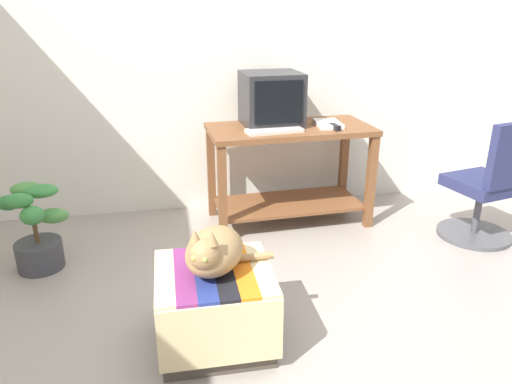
{
  "coord_description": "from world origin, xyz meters",
  "views": [
    {
      "loc": [
        -0.54,
        -1.8,
        1.59
      ],
      "look_at": [
        -0.05,
        0.85,
        0.55
      ],
      "focal_mm": 33.91,
      "sensor_mm": 36.0,
      "label": 1
    }
  ],
  "objects": [
    {
      "name": "stapler",
      "position": [
        0.64,
        1.45,
        0.78
      ],
      "size": [
        0.05,
        0.11,
        0.04
      ],
      "primitive_type": "cube",
      "rotation": [
        0.0,
        0.0,
        0.15
      ],
      "color": "black",
      "rests_on": "desk"
    },
    {
      "name": "ottoman_with_blanket",
      "position": [
        -0.37,
        0.21,
        0.21
      ],
      "size": [
        0.56,
        0.54,
        0.41
      ],
      "color": "#4C4238",
      "rests_on": "ground_plane"
    },
    {
      "name": "back_wall",
      "position": [
        0.0,
        2.05,
        1.3
      ],
      "size": [
        8.0,
        0.1,
        2.6
      ],
      "primitive_type": "cube",
      "color": "silver",
      "rests_on": "ground_plane"
    },
    {
      "name": "keyboard",
      "position": [
        0.2,
        1.46,
        0.77
      ],
      "size": [
        0.42,
        0.2,
        0.02
      ],
      "primitive_type": "cube",
      "rotation": [
        0.0,
        0.0,
        0.14
      ],
      "color": "beige",
      "rests_on": "desk"
    },
    {
      "name": "potted_plant",
      "position": [
        -1.41,
        1.17,
        0.25
      ],
      "size": [
        0.4,
        0.35,
        0.55
      ],
      "color": "#3D3D42",
      "rests_on": "ground_plane"
    },
    {
      "name": "cat",
      "position": [
        -0.37,
        0.21,
        0.52
      ],
      "size": [
        0.49,
        0.45,
        0.27
      ],
      "rotation": [
        0.0,
        0.0,
        -0.42
      ],
      "color": "#9E7A4C",
      "rests_on": "ottoman_with_blanket"
    },
    {
      "name": "book",
      "position": [
        0.63,
        1.57,
        0.77
      ],
      "size": [
        0.19,
        0.28,
        0.03
      ],
      "primitive_type": "cube",
      "rotation": [
        0.0,
        0.0,
        -0.06
      ],
      "color": "white",
      "rests_on": "desk"
    },
    {
      "name": "desk",
      "position": [
        0.35,
        1.6,
        0.51
      ],
      "size": [
        1.24,
        0.65,
        0.76
      ],
      "rotation": [
        0.0,
        0.0,
        0.06
      ],
      "color": "brown",
      "rests_on": "ground_plane"
    },
    {
      "name": "tv_monitor",
      "position": [
        0.22,
        1.69,
        0.94
      ],
      "size": [
        0.44,
        0.43,
        0.39
      ],
      "rotation": [
        0.0,
        0.0,
        0.06
      ],
      "color": "#28282B",
      "rests_on": "desk"
    },
    {
      "name": "ground_plane",
      "position": [
        0.0,
        0.0,
        0.0
      ],
      "size": [
        14.0,
        14.0,
        0.0
      ],
      "primitive_type": "plane",
      "color": "#9E9389"
    },
    {
      "name": "pen",
      "position": [
        0.68,
        1.62,
        0.76
      ],
      "size": [
        0.11,
        0.1,
        0.01
      ],
      "primitive_type": "cylinder",
      "rotation": [
        0.0,
        1.57,
        0.7
      ],
      "color": "#B7B7BC",
      "rests_on": "desk"
    },
    {
      "name": "office_chair",
      "position": [
        1.64,
        1.02,
        0.39
      ],
      "size": [
        0.52,
        0.52,
        0.89
      ],
      "rotation": [
        0.0,
        0.0,
        3.37
      ],
      "color": "#4C4C51",
      "rests_on": "ground_plane"
    }
  ]
}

